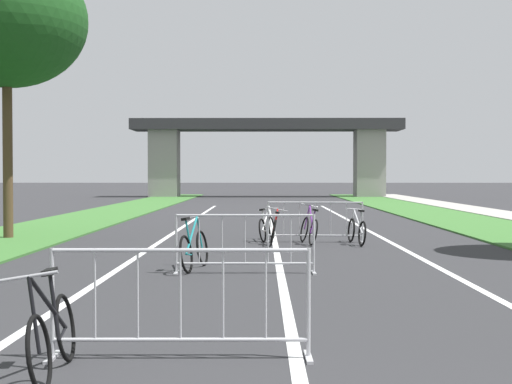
# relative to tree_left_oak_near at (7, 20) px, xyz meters

# --- Properties ---
(grass_verge_left) EXTENTS (3.48, 63.73, 0.05)m
(grass_verge_left) POSITION_rel_tree_left_oak_near_xyz_m (0.03, 9.48, -5.87)
(grass_verge_left) COLOR #386B2D
(grass_verge_left) RESTS_ON ground
(grass_verge_right) EXTENTS (3.48, 63.73, 0.05)m
(grass_verge_right) POSITION_rel_tree_left_oak_near_xyz_m (14.34, 9.48, -5.87)
(grass_verge_right) COLOR #386B2D
(grass_verge_right) RESTS_ON ground
(lane_stripe_center) EXTENTS (0.14, 36.87, 0.01)m
(lane_stripe_center) POSITION_rel_tree_left_oak_near_xyz_m (7.19, 1.84, -5.89)
(lane_stripe_center) COLOR silver
(lane_stripe_center) RESTS_ON ground
(lane_stripe_right_lane) EXTENTS (0.14, 36.87, 0.01)m
(lane_stripe_right_lane) POSITION_rel_tree_left_oak_near_xyz_m (10.16, 1.84, -5.89)
(lane_stripe_right_lane) COLOR silver
(lane_stripe_right_lane) RESTS_ON ground
(lane_stripe_left_lane) EXTENTS (0.14, 36.87, 0.01)m
(lane_stripe_left_lane) POSITION_rel_tree_left_oak_near_xyz_m (4.21, 1.84, -5.89)
(lane_stripe_left_lane) COLOR silver
(lane_stripe_left_lane) RESTS_ON ground
(overpass_bridge) EXTENTS (20.99, 3.36, 6.05)m
(overpass_bridge) POSITION_rel_tree_left_oak_near_xyz_m (7.19, 36.08, -1.73)
(overpass_bridge) COLOR #2D2D30
(overpass_bridge) RESTS_ON ground
(tree_left_oak_near) EXTENTS (4.29, 4.29, 7.73)m
(tree_left_oak_near) POSITION_rel_tree_left_oak_near_xyz_m (0.00, 0.00, 0.00)
(tree_left_oak_near) COLOR #4C3823
(tree_left_oak_near) RESTS_ON ground
(crowd_barrier_nearest) EXTENTS (2.49, 0.47, 1.05)m
(crowd_barrier_nearest) POSITION_rel_tree_left_oak_near_xyz_m (6.09, -12.24, -5.37)
(crowd_barrier_nearest) COLOR #ADADB2
(crowd_barrier_nearest) RESTS_ON ground
(crowd_barrier_second) EXTENTS (2.49, 0.48, 1.05)m
(crowd_barrier_second) POSITION_rel_tree_left_oak_near_xyz_m (6.56, -6.51, -5.37)
(crowd_barrier_second) COLOR #ADADB2
(crowd_barrier_second) RESTS_ON ground
(crowd_barrier_third) EXTENTS (2.50, 0.57, 1.05)m
(crowd_barrier_third) POSITION_rel_tree_left_oak_near_xyz_m (8.22, -0.78, -5.37)
(crowd_barrier_third) COLOR #ADADB2
(crowd_barrier_third) RESTS_ON ground
(bicycle_red_0) EXTENTS (0.53, 1.68, 0.91)m
(bicycle_red_0) POSITION_rel_tree_left_oak_near_xyz_m (7.15, -1.23, -5.53)
(bicycle_red_0) COLOR black
(bicycle_red_0) RESTS_ON ground
(bicycle_teal_1) EXTENTS (0.45, 1.75, 0.99)m
(bicycle_teal_1) POSITION_rel_tree_left_oak_near_xyz_m (5.61, -5.98, -5.51)
(bicycle_teal_1) COLOR black
(bicycle_teal_1) RESTS_ON ground
(bicycle_white_2) EXTENTS (0.56, 1.61, 0.87)m
(bicycle_white_2) POSITION_rel_tree_left_oak_near_xyz_m (6.98, -0.35, -5.54)
(bicycle_white_2) COLOR black
(bicycle_white_2) RESTS_ON ground
(bicycle_purple_3) EXTENTS (0.49, 1.63, 1.00)m
(bicycle_purple_3) POSITION_rel_tree_left_oak_near_xyz_m (8.04, -1.20, -5.52)
(bicycle_purple_3) COLOR black
(bicycle_purple_3) RESTS_ON ground
(bicycle_silver_4) EXTENTS (0.42, 1.71, 0.89)m
(bicycle_silver_4) POSITION_rel_tree_left_oak_near_xyz_m (9.23, -1.25, -5.54)
(bicycle_silver_4) COLOR black
(bicycle_silver_4) RESTS_ON ground
(bicycle_black_5) EXTENTS (0.47, 1.60, 0.98)m
(bicycle_black_5) POSITION_rel_tree_left_oak_near_xyz_m (5.05, -12.82, -5.52)
(bicycle_black_5) COLOR black
(bicycle_black_5) RESTS_ON ground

